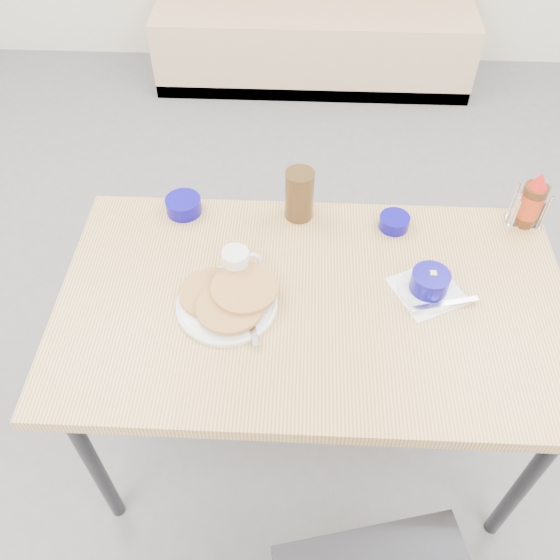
{
  "coord_description": "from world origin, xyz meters",
  "views": [
    {
      "loc": [
        -0.04,
        -0.78,
        2.01
      ],
      "look_at": [
        -0.09,
        0.27,
        0.82
      ],
      "focal_mm": 38.0,
      "sensor_mm": 36.0,
      "label": 1
    }
  ],
  "objects_px": {
    "booth_bench": "(314,20)",
    "grits_setting": "(429,284)",
    "condiment_caddy": "(527,211)",
    "coffee_mug": "(237,263)",
    "pancake_plate": "(228,300)",
    "creamer_bowl": "(184,205)",
    "amber_tumbler": "(299,195)",
    "syrup_bottle": "(531,202)",
    "dining_table": "(313,314)",
    "butter_bowl": "(394,222)"
  },
  "relations": [
    {
      "from": "dining_table",
      "to": "butter_bowl",
      "type": "height_order",
      "value": "butter_bowl"
    },
    {
      "from": "booth_bench",
      "to": "dining_table",
      "type": "height_order",
      "value": "booth_bench"
    },
    {
      "from": "coffee_mug",
      "to": "condiment_caddy",
      "type": "xyz_separation_m",
      "value": [
        0.86,
        0.25,
        0.0
      ]
    },
    {
      "from": "butter_bowl",
      "to": "creamer_bowl",
      "type": "bearing_deg",
      "value": 176.41
    },
    {
      "from": "butter_bowl",
      "to": "pancake_plate",
      "type": "bearing_deg",
      "value": -145.31
    },
    {
      "from": "dining_table",
      "to": "coffee_mug",
      "type": "distance_m",
      "value": 0.26
    },
    {
      "from": "booth_bench",
      "to": "grits_setting",
      "type": "distance_m",
      "value": 2.55
    },
    {
      "from": "booth_bench",
      "to": "butter_bowl",
      "type": "xyz_separation_m",
      "value": [
        0.24,
        -2.23,
        0.43
      ]
    },
    {
      "from": "grits_setting",
      "to": "creamer_bowl",
      "type": "xyz_separation_m",
      "value": [
        -0.72,
        0.3,
        -0.01
      ]
    },
    {
      "from": "condiment_caddy",
      "to": "butter_bowl",
      "type": "bearing_deg",
      "value": -167.84
    },
    {
      "from": "butter_bowl",
      "to": "syrup_bottle",
      "type": "distance_m",
      "value": 0.41
    },
    {
      "from": "coffee_mug",
      "to": "grits_setting",
      "type": "xyz_separation_m",
      "value": [
        0.53,
        -0.04,
        -0.01
      ]
    },
    {
      "from": "booth_bench",
      "to": "butter_bowl",
      "type": "distance_m",
      "value": 2.29
    },
    {
      "from": "booth_bench",
      "to": "dining_table",
      "type": "xyz_separation_m",
      "value": [
        0.0,
        -2.53,
        0.35
      ]
    },
    {
      "from": "grits_setting",
      "to": "syrup_bottle",
      "type": "xyz_separation_m",
      "value": [
        0.33,
        0.3,
        0.05
      ]
    },
    {
      "from": "booth_bench",
      "to": "amber_tumbler",
      "type": "distance_m",
      "value": 2.25
    },
    {
      "from": "pancake_plate",
      "to": "coffee_mug",
      "type": "height_order",
      "value": "coffee_mug"
    },
    {
      "from": "dining_table",
      "to": "coffee_mug",
      "type": "bearing_deg",
      "value": 157.62
    },
    {
      "from": "booth_bench",
      "to": "syrup_bottle",
      "type": "xyz_separation_m",
      "value": [
        0.64,
        -2.19,
        0.49
      ]
    },
    {
      "from": "butter_bowl",
      "to": "syrup_bottle",
      "type": "xyz_separation_m",
      "value": [
        0.4,
        0.04,
        0.06
      ]
    },
    {
      "from": "condiment_caddy",
      "to": "coffee_mug",
      "type": "bearing_deg",
      "value": -157.26
    },
    {
      "from": "booth_bench",
      "to": "coffee_mug",
      "type": "height_order",
      "value": "booth_bench"
    },
    {
      "from": "pancake_plate",
      "to": "grits_setting",
      "type": "bearing_deg",
      "value": 7.48
    },
    {
      "from": "pancake_plate",
      "to": "creamer_bowl",
      "type": "xyz_separation_m",
      "value": [
        -0.18,
        0.37,
        0.0
      ]
    },
    {
      "from": "coffee_mug",
      "to": "creamer_bowl",
      "type": "height_order",
      "value": "coffee_mug"
    },
    {
      "from": "creamer_bowl",
      "to": "condiment_caddy",
      "type": "relative_size",
      "value": 0.87
    },
    {
      "from": "coffee_mug",
      "to": "pancake_plate",
      "type": "bearing_deg",
      "value": -97.58
    },
    {
      "from": "grits_setting",
      "to": "condiment_caddy",
      "type": "xyz_separation_m",
      "value": [
        0.33,
        0.3,
        0.01
      ]
    },
    {
      "from": "coffee_mug",
      "to": "grits_setting",
      "type": "height_order",
      "value": "coffee_mug"
    },
    {
      "from": "amber_tumbler",
      "to": "dining_table",
      "type": "bearing_deg",
      "value": -81.81
    },
    {
      "from": "amber_tumbler",
      "to": "syrup_bottle",
      "type": "distance_m",
      "value": 0.69
    },
    {
      "from": "pancake_plate",
      "to": "amber_tumbler",
      "type": "relative_size",
      "value": 1.69
    },
    {
      "from": "amber_tumbler",
      "to": "condiment_caddy",
      "type": "bearing_deg",
      "value": 0.0
    },
    {
      "from": "coffee_mug",
      "to": "condiment_caddy",
      "type": "distance_m",
      "value": 0.89
    },
    {
      "from": "dining_table",
      "to": "pancake_plate",
      "type": "height_order",
      "value": "pancake_plate"
    },
    {
      "from": "syrup_bottle",
      "to": "coffee_mug",
      "type": "bearing_deg",
      "value": -163.62
    },
    {
      "from": "dining_table",
      "to": "condiment_caddy",
      "type": "distance_m",
      "value": 0.73
    },
    {
      "from": "grits_setting",
      "to": "butter_bowl",
      "type": "distance_m",
      "value": 0.26
    },
    {
      "from": "pancake_plate",
      "to": "creamer_bowl",
      "type": "distance_m",
      "value": 0.41
    },
    {
      "from": "booth_bench",
      "to": "grits_setting",
      "type": "height_order",
      "value": "booth_bench"
    },
    {
      "from": "booth_bench",
      "to": "grits_setting",
      "type": "relative_size",
      "value": 7.69
    },
    {
      "from": "coffee_mug",
      "to": "syrup_bottle",
      "type": "bearing_deg",
      "value": 16.38
    },
    {
      "from": "creamer_bowl",
      "to": "amber_tumbler",
      "type": "bearing_deg",
      "value": 0.0
    },
    {
      "from": "grits_setting",
      "to": "butter_bowl",
      "type": "xyz_separation_m",
      "value": [
        -0.07,
        0.25,
        -0.01
      ]
    },
    {
      "from": "booth_bench",
      "to": "creamer_bowl",
      "type": "xyz_separation_m",
      "value": [
        -0.41,
        -2.19,
        0.43
      ]
    },
    {
      "from": "grits_setting",
      "to": "pancake_plate",
      "type": "bearing_deg",
      "value": -172.52
    },
    {
      "from": "booth_bench",
      "to": "pancake_plate",
      "type": "bearing_deg",
      "value": -95.14
    },
    {
      "from": "creamer_bowl",
      "to": "amber_tumbler",
      "type": "height_order",
      "value": "amber_tumbler"
    },
    {
      "from": "pancake_plate",
      "to": "syrup_bottle",
      "type": "xyz_separation_m",
      "value": [
        0.87,
        0.37,
        0.06
      ]
    },
    {
      "from": "dining_table",
      "to": "amber_tumbler",
      "type": "xyz_separation_m",
      "value": [
        -0.05,
        0.34,
        0.14
      ]
    }
  ]
}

